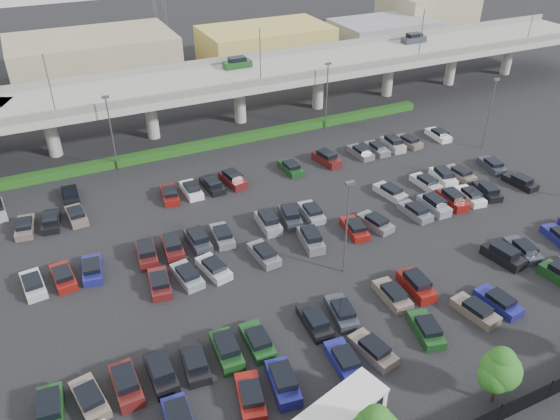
# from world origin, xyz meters

# --- Properties ---
(ground) EXTENTS (280.00, 280.00, 0.00)m
(ground) POSITION_xyz_m (0.00, 0.00, 0.00)
(ground) COLOR black
(overpass) EXTENTS (150.00, 13.00, 15.80)m
(overpass) POSITION_xyz_m (-0.21, 32.01, 6.97)
(overpass) COLOR #989991
(overpass) RESTS_ON ground
(hedge) EXTENTS (66.00, 1.60, 1.10)m
(hedge) POSITION_xyz_m (0.00, 25.00, 0.55)
(hedge) COLOR #183A10
(hedge) RESTS_ON ground
(fence) EXTENTS (70.00, 0.10, 2.00)m
(fence) POSITION_xyz_m (-0.05, -28.00, 0.90)
(fence) COLOR black
(fence) RESTS_ON ground
(tree_row) EXTENTS (65.07, 3.66, 5.94)m
(tree_row) POSITION_xyz_m (0.70, -26.53, 3.52)
(tree_row) COLOR #332316
(tree_row) RESTS_ON ground
(shuttle_bus) EXTENTS (8.36, 4.73, 2.54)m
(shuttle_bus) POSITION_xyz_m (-9.91, -23.52, 1.39)
(shuttle_bus) COLOR white
(shuttle_bus) RESTS_ON ground
(parked_cars) EXTENTS (62.90, 41.63, 1.67)m
(parked_cars) POSITION_xyz_m (-0.11, -3.65, 0.62)
(parked_cars) COLOR white
(parked_cars) RESTS_ON ground
(light_poles) EXTENTS (66.90, 48.38, 10.30)m
(light_poles) POSITION_xyz_m (-4.13, 2.00, 6.24)
(light_poles) COLOR #515257
(light_poles) RESTS_ON ground
(distant_buildings) EXTENTS (138.00, 24.00, 9.00)m
(distant_buildings) POSITION_xyz_m (12.38, 61.81, 3.74)
(distant_buildings) COLOR slate
(distant_buildings) RESTS_ON ground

